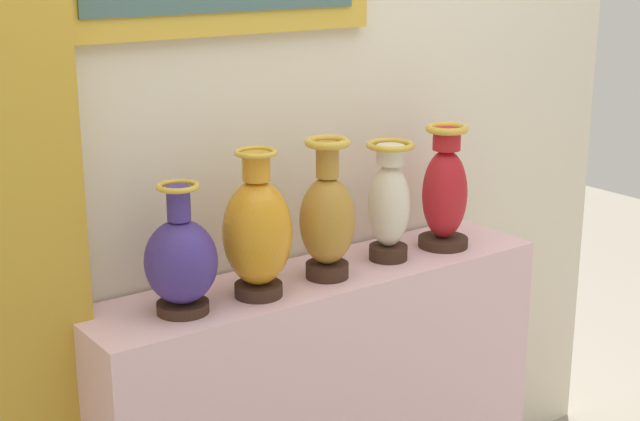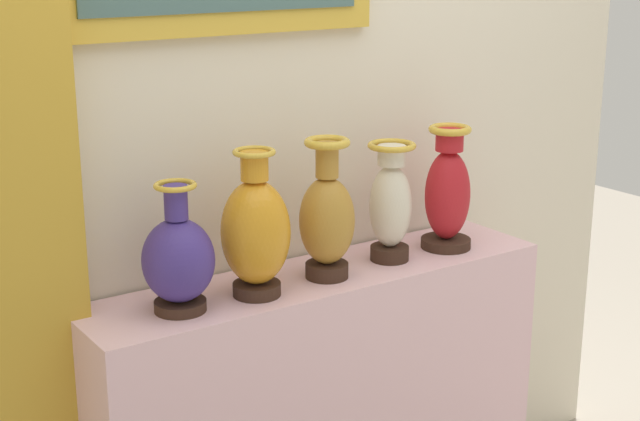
{
  "view_description": "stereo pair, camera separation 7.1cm",
  "coord_description": "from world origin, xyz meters",
  "px_view_note": "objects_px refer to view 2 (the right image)",
  "views": [
    {
      "loc": [
        -1.46,
        -2.01,
        1.82
      ],
      "look_at": [
        0.0,
        0.0,
        1.11
      ],
      "focal_mm": 53.34,
      "sensor_mm": 36.0,
      "label": 1
    },
    {
      "loc": [
        -1.4,
        -2.05,
        1.82
      ],
      "look_at": [
        0.0,
        0.0,
        1.11
      ],
      "focal_mm": 53.34,
      "sensor_mm": 36.0,
      "label": 2
    }
  ],
  "objects_px": {
    "vase_crimson": "(448,193)",
    "vase_ivory": "(391,204)",
    "vase_ochre": "(328,218)",
    "vase_indigo": "(178,260)",
    "vase_amber": "(256,232)"
  },
  "relations": [
    {
      "from": "vase_amber",
      "to": "vase_ivory",
      "type": "xyz_separation_m",
      "value": [
        0.46,
        0.03,
        -0.0
      ]
    },
    {
      "from": "vase_amber",
      "to": "vase_crimson",
      "type": "relative_size",
      "value": 1.04
    },
    {
      "from": "vase_amber",
      "to": "vase_ivory",
      "type": "height_order",
      "value": "vase_amber"
    },
    {
      "from": "vase_indigo",
      "to": "vase_amber",
      "type": "bearing_deg",
      "value": -3.79
    },
    {
      "from": "vase_indigo",
      "to": "vase_ochre",
      "type": "height_order",
      "value": "vase_ochre"
    },
    {
      "from": "vase_ochre",
      "to": "vase_ivory",
      "type": "bearing_deg",
      "value": 4.79
    },
    {
      "from": "vase_amber",
      "to": "vase_crimson",
      "type": "distance_m",
      "value": 0.67
    },
    {
      "from": "vase_crimson",
      "to": "vase_ivory",
      "type": "bearing_deg",
      "value": 178.56
    },
    {
      "from": "vase_indigo",
      "to": "vase_crimson",
      "type": "bearing_deg",
      "value": 0.6
    },
    {
      "from": "vase_ochre",
      "to": "vase_ivory",
      "type": "relative_size",
      "value": 1.12
    },
    {
      "from": "vase_ochre",
      "to": "vase_crimson",
      "type": "xyz_separation_m",
      "value": [
        0.44,
        0.01,
        0.0
      ]
    },
    {
      "from": "vase_crimson",
      "to": "vase_ochre",
      "type": "bearing_deg",
      "value": -178.18
    },
    {
      "from": "vase_amber",
      "to": "vase_crimson",
      "type": "xyz_separation_m",
      "value": [
        0.67,
        0.02,
        -0.0
      ]
    },
    {
      "from": "vase_amber",
      "to": "vase_indigo",
      "type": "bearing_deg",
      "value": 176.21
    },
    {
      "from": "vase_ochre",
      "to": "vase_ivory",
      "type": "distance_m",
      "value": 0.23
    }
  ]
}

